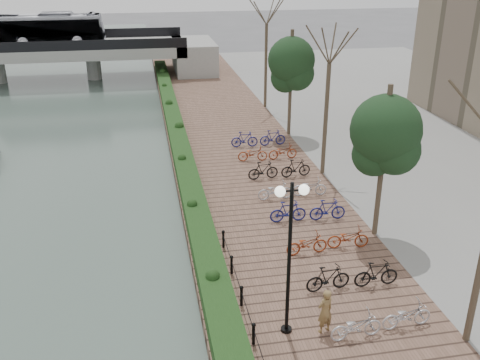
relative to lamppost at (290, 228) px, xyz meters
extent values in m
cube|color=brown|center=(1.44, 14.07, -3.95)|extent=(8.00, 75.00, 0.50)
cube|color=black|center=(-1.96, 16.57, -3.40)|extent=(1.10, 56.00, 0.60)
cylinder|color=black|center=(-1.16, -0.43, -3.35)|extent=(0.10, 0.10, 0.70)
cylinder|color=black|center=(-1.16, 1.57, -3.35)|extent=(0.10, 0.10, 0.70)
cylinder|color=black|center=(-1.16, 3.57, -3.35)|extent=(0.10, 0.10, 0.70)
cylinder|color=black|center=(-1.16, 5.57, -3.35)|extent=(0.10, 0.10, 0.70)
cylinder|color=black|center=(0.00, 0.00, -1.12)|extent=(0.12, 0.12, 5.17)
cylinder|color=black|center=(0.00, 0.00, 1.22)|extent=(0.70, 0.06, 0.06)
sphere|color=white|center=(-0.35, 0.00, 1.22)|extent=(0.32, 0.32, 0.32)
sphere|color=white|center=(0.35, 0.00, 1.22)|extent=(0.32, 0.32, 0.32)
imported|color=olive|center=(1.17, -0.25, -2.93)|extent=(0.66, 0.54, 1.55)
imported|color=silver|center=(2.04, -0.61, -3.25)|extent=(0.60, 1.71, 0.90)
imported|color=black|center=(2.04, 1.99, -3.20)|extent=(0.47, 1.66, 1.00)
imported|color=maroon|center=(2.04, 4.59, -3.25)|extent=(0.60, 1.71, 0.90)
imported|color=navy|center=(2.04, 7.19, -3.20)|extent=(0.47, 1.66, 1.00)
imported|color=silver|center=(2.04, 9.79, -3.25)|extent=(0.60, 1.71, 0.90)
imported|color=black|center=(2.04, 12.39, -3.20)|extent=(0.47, 1.66, 1.00)
imported|color=maroon|center=(2.04, 14.99, -3.25)|extent=(0.60, 1.72, 0.90)
imported|color=navy|center=(2.04, 17.59, -3.20)|extent=(0.47, 1.66, 1.00)
imported|color=silver|center=(3.84, -0.61, -3.25)|extent=(0.60, 1.71, 0.90)
imported|color=black|center=(3.84, 1.99, -3.20)|extent=(0.47, 1.66, 1.00)
imported|color=maroon|center=(3.84, 4.59, -3.25)|extent=(0.60, 1.71, 0.90)
imported|color=navy|center=(3.84, 7.19, -3.20)|extent=(0.47, 1.66, 1.00)
imported|color=silver|center=(3.84, 9.79, -3.25)|extent=(0.60, 1.71, 0.90)
imported|color=black|center=(3.84, 12.39, -3.20)|extent=(0.47, 1.66, 1.00)
imported|color=maroon|center=(3.84, 14.99, -3.25)|extent=(0.60, 1.72, 0.90)
imported|color=navy|center=(3.84, 17.59, -3.20)|extent=(0.47, 1.66, 1.00)
cube|color=black|center=(-17.56, 45.47, -0.25)|extent=(36.00, 0.15, 0.90)
cylinder|color=gray|center=(-8.56, 41.57, -2.95)|extent=(1.40, 1.40, 2.50)
imported|color=silver|center=(-12.59, 41.57, 0.80)|extent=(2.52, 10.77, 3.00)
camera|label=1|loc=(-3.99, -13.36, 7.45)|focal=40.00mm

